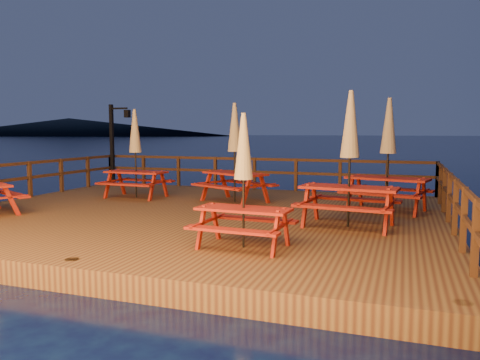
% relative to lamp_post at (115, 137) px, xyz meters
% --- Properties ---
extents(ground, '(500.00, 500.00, 0.00)m').
position_rel_lamp_post_xyz_m(ground, '(5.39, -4.55, -2.20)').
color(ground, black).
rests_on(ground, ground).
extents(deck, '(12.00, 10.00, 0.40)m').
position_rel_lamp_post_xyz_m(deck, '(5.39, -4.55, -2.00)').
color(deck, '#4A2A17').
rests_on(deck, ground).
extents(deck_piles, '(11.44, 9.44, 1.40)m').
position_rel_lamp_post_xyz_m(deck_piles, '(5.39, -4.55, -2.50)').
color(deck_piles, '#3C2113').
rests_on(deck_piles, ground).
extents(railing, '(11.80, 9.75, 1.10)m').
position_rel_lamp_post_xyz_m(railing, '(5.39, -2.77, -1.03)').
color(railing, '#3C2113').
rests_on(railing, deck).
extents(lamp_post, '(0.85, 0.18, 3.00)m').
position_rel_lamp_post_xyz_m(lamp_post, '(0.00, 0.00, 0.00)').
color(lamp_post, black).
rests_on(lamp_post, deck).
extents(headland_left, '(180.00, 84.00, 9.00)m').
position_rel_lamp_post_xyz_m(headland_left, '(-154.61, 185.45, 2.30)').
color(headland_left, black).
rests_on(headland_left, ground).
extents(picnic_table_0, '(1.69, 1.41, 2.32)m').
position_rel_lamp_post_xyz_m(picnic_table_0, '(7.69, -7.53, -0.59)').
color(picnic_table_0, maroon).
rests_on(picnic_table_0, deck).
extents(picnic_table_1, '(1.90, 1.58, 2.66)m').
position_rel_lamp_post_xyz_m(picnic_table_1, '(2.61, -2.80, -0.41)').
color(picnic_table_1, maroon).
rests_on(picnic_table_1, deck).
extents(picnic_table_3, '(2.46, 2.30, 2.80)m').
position_rel_lamp_post_xyz_m(picnic_table_3, '(5.74, -2.65, -0.34)').
color(picnic_table_3, maroon).
rests_on(picnic_table_3, deck).
extents(picnic_table_4, '(2.15, 1.83, 2.84)m').
position_rel_lamp_post_xyz_m(picnic_table_4, '(9.20, -5.12, -0.32)').
color(picnic_table_4, maroon).
rests_on(picnic_table_4, deck).
extents(picnic_table_5, '(2.32, 2.07, 2.83)m').
position_rel_lamp_post_xyz_m(picnic_table_5, '(9.88, -2.80, -0.32)').
color(picnic_table_5, maroon).
rests_on(picnic_table_5, deck).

